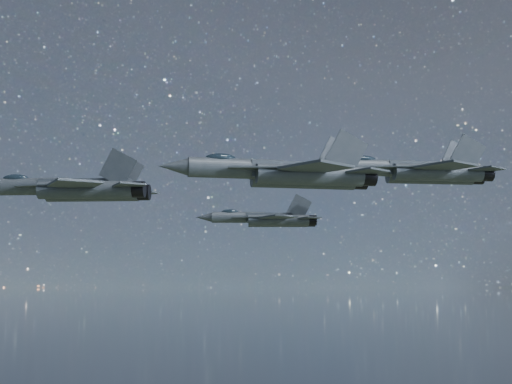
{
  "coord_description": "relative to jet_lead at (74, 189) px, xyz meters",
  "views": [
    {
      "loc": [
        -8.58,
        -69.33,
        139.91
      ],
      "look_at": [
        -4.72,
        0.71,
        149.35
      ],
      "focal_mm": 50.0,
      "sensor_mm": 36.0,
      "label": 1
    }
  ],
  "objects": [
    {
      "name": "jet_lead",
      "position": [
        0.0,
        0.0,
        0.0
      ],
      "size": [
        18.55,
        12.94,
        4.67
      ],
      "rotation": [
        0.0,
        0.0,
        -0.13
      ],
      "color": "#32393F"
    },
    {
      "name": "jet_left",
      "position": [
        19.61,
        18.85,
        -0.94
      ],
      "size": [
        15.18,
        10.76,
        3.86
      ],
      "rotation": [
        0.0,
        0.0,
        -0.04
      ],
      "color": "#32393F"
    },
    {
      "name": "jet_right",
      "position": [
        19.17,
        -10.45,
        -0.04
      ],
      "size": [
        18.31,
        12.73,
        4.6
      ],
      "rotation": [
        0.0,
        0.0,
        0.14
      ],
      "color": "#32393F"
    },
    {
      "name": "jet_slot",
      "position": [
        34.24,
        4.63,
        2.73
      ],
      "size": [
        19.38,
        13.66,
        4.9
      ],
      "rotation": [
        0.0,
        0.0,
        0.07
      ],
      "color": "#32393F"
    }
  ]
}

